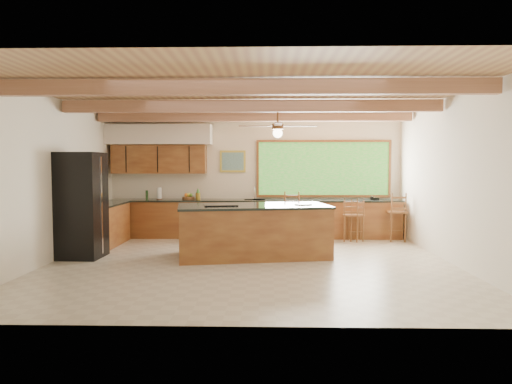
{
  "coord_description": "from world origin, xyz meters",
  "views": [
    {
      "loc": [
        0.29,
        -8.11,
        1.76
      ],
      "look_at": [
        0.08,
        0.8,
        1.23
      ],
      "focal_mm": 32.0,
      "sensor_mm": 36.0,
      "label": 1
    }
  ],
  "objects": [
    {
      "name": "bar_stool_a",
      "position": [
        0.92,
        2.39,
        0.69
      ],
      "size": [
        0.51,
        0.51,
        1.16
      ],
      "rotation": [
        0.0,
        0.0,
        -0.27
      ],
      "color": "brown",
      "rests_on": "ground"
    },
    {
      "name": "room_shell",
      "position": [
        -0.17,
        0.65,
        2.21
      ],
      "size": [
        7.27,
        6.54,
        3.02
      ],
      "color": "beige",
      "rests_on": "ground"
    },
    {
      "name": "counter_run",
      "position": [
        -0.82,
        2.52,
        0.46
      ],
      "size": [
        7.12,
        3.1,
        1.22
      ],
      "color": "brown",
      "rests_on": "ground"
    },
    {
      "name": "bar_stool_b",
      "position": [
        2.24,
        2.31,
        0.6
      ],
      "size": [
        0.43,
        0.43,
        1.01
      ],
      "rotation": [
        0.0,
        0.0,
        -0.21
      ],
      "color": "brown",
      "rests_on": "ground"
    },
    {
      "name": "island",
      "position": [
        0.04,
        0.6,
        0.5
      ],
      "size": [
        3.04,
        1.81,
        1.01
      ],
      "rotation": [
        0.0,
        0.0,
        0.17
      ],
      "color": "brown",
      "rests_on": "ground"
    },
    {
      "name": "bar_stool_c",
      "position": [
        2.36,
        2.4,
        0.59
      ],
      "size": [
        0.37,
        0.37,
        0.99
      ],
      "rotation": [
        0.0,
        0.0,
        0.03
      ],
      "color": "brown",
      "rests_on": "ground"
    },
    {
      "name": "bar_stool_d",
      "position": [
        3.3,
        2.39,
        0.67
      ],
      "size": [
        0.41,
        0.41,
        1.13
      ],
      "rotation": [
        0.0,
        0.0,
        -0.01
      ],
      "color": "brown",
      "rests_on": "ground"
    },
    {
      "name": "refrigerator",
      "position": [
        -3.22,
        0.4,
        1.0
      ],
      "size": [
        0.8,
        0.78,
        2.0
      ],
      "rotation": [
        0.0,
        0.0,
        -0.03
      ],
      "color": "black",
      "rests_on": "ground"
    },
    {
      "name": "ground",
      "position": [
        0.0,
        0.0,
        0.0
      ],
      "size": [
        7.2,
        7.2,
        0.0
      ],
      "primitive_type": "plane",
      "color": "beige",
      "rests_on": "ground"
    }
  ]
}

